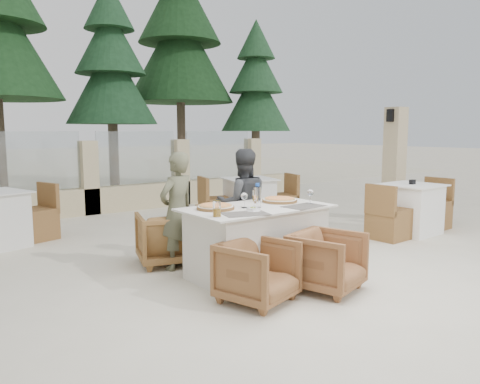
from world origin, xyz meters
TOP-DOWN VIEW (x-y plane):
  - ground at (0.00, 0.00)m, footprint 80.00×80.00m
  - perimeter_wall_far at (0.00, 4.80)m, footprint 10.00×0.34m
  - lantern_pillar at (4.20, 1.00)m, footprint 0.34×0.34m
  - pine_centre at (1.50, 7.20)m, footprint 2.20×2.20m
  - pine_mid_right at (3.80, 7.80)m, footprint 2.99×2.99m
  - pine_far_right at (5.50, 6.50)m, footprint 1.98×1.98m
  - dining_table at (0.08, -0.12)m, footprint 1.60×0.90m
  - placemat_near_left at (-0.29, -0.39)m, footprint 0.52×0.41m
  - placemat_near_right at (0.50, -0.41)m, footprint 0.47×0.33m
  - pizza_left at (-0.37, 0.03)m, footprint 0.52×0.52m
  - pizza_right at (0.50, -0.02)m, footprint 0.47×0.47m
  - water_bottle at (0.05, -0.16)m, footprint 0.08×0.08m
  - wine_glass_centre at (-0.07, -0.09)m, footprint 0.09×0.09m
  - wine_glass_corner at (0.69, -0.32)m, footprint 0.09×0.09m
  - beer_glass_left at (-0.60, -0.33)m, footprint 0.09×0.09m
  - beer_glass_right at (0.31, 0.20)m, footprint 0.08×0.08m
  - olive_dish at (-0.13, -0.31)m, footprint 0.15×0.15m
  - armchair_far_left at (-0.47, 0.91)m, footprint 0.84×0.85m
  - armchair_far_right at (0.33, 0.75)m, footprint 0.90×0.92m
  - armchair_near_left at (-0.42, -0.73)m, footprint 0.77×0.78m
  - armchair_near_right at (0.34, -0.90)m, footprint 0.79×0.80m
  - diner_left at (-0.47, 0.66)m, footprint 0.56×0.44m
  - diner_right at (0.38, 0.53)m, footprint 0.82×0.74m
  - bg_table_b at (1.91, 2.31)m, footprint 1.80×1.24m
  - bg_table_c at (3.34, 0.08)m, footprint 1.67×0.87m

SIDE VIEW (x-z plane):
  - ground at x=0.00m, z-range 0.00..0.00m
  - armchair_near_left at x=-0.42m, z-range 0.00..0.58m
  - armchair_near_right at x=0.34m, z-range 0.00..0.59m
  - armchair_far_left at x=-0.47m, z-range 0.00..0.62m
  - armchair_far_right at x=0.33m, z-range 0.00..0.66m
  - dining_table at x=0.08m, z-range 0.00..0.77m
  - bg_table_b at x=1.91m, z-range 0.00..0.77m
  - bg_table_c at x=3.34m, z-range 0.00..0.77m
  - diner_left at x=-0.47m, z-range 0.00..1.35m
  - diner_right at x=0.38m, z-range 0.00..1.37m
  - placemat_near_left at x=-0.29m, z-range 0.77..0.77m
  - placemat_near_right at x=0.50m, z-range 0.77..0.77m
  - olive_dish at x=-0.13m, z-range 0.77..0.81m
  - pizza_left at x=-0.37m, z-range 0.77..0.82m
  - pizza_right at x=0.50m, z-range 0.77..0.82m
  - perimeter_wall_far at x=0.00m, z-range 0.00..1.60m
  - beer_glass_right at x=0.31m, z-range 0.77..0.90m
  - beer_glass_left at x=-0.60m, z-range 0.77..0.93m
  - wine_glass_centre at x=-0.07m, z-range 0.77..0.95m
  - wine_glass_corner at x=0.69m, z-range 0.77..0.95m
  - water_bottle at x=0.05m, z-range 0.77..1.03m
  - lantern_pillar at x=4.20m, z-range 0.00..2.00m
  - pine_far_right at x=5.50m, z-range 0.00..4.50m
  - pine_centre at x=1.50m, z-range 0.00..5.00m
  - pine_mid_right at x=3.80m, z-range 0.00..6.80m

